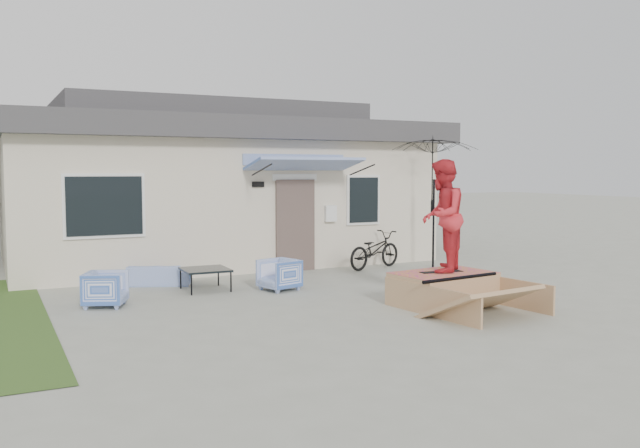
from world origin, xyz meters
name	(u,v)px	position (x,y,z in m)	size (l,w,h in m)	color
ground	(353,311)	(0.00, 0.00, 0.00)	(90.00, 90.00, 0.00)	gray
house	(207,184)	(0.00, 7.99, 1.94)	(10.80, 8.49, 4.10)	beige
loveseat	(156,272)	(-2.31, 4.00, 0.27)	(1.39, 0.41, 0.54)	#2E57B3
armchair_left	(106,287)	(-3.56, 2.21, 0.34)	(0.65, 0.61, 0.67)	#2E57B3
armchair_right	(279,273)	(-0.32, 2.33, 0.34)	(0.65, 0.61, 0.67)	#2E57B3
coffee_table	(205,279)	(-1.59, 2.96, 0.21)	(0.86, 0.86, 0.42)	black
bicycle	(374,246)	(2.81, 3.95, 0.54)	(0.59, 1.68, 1.07)	black
patio_umbrella	(434,194)	(4.19, 3.52, 1.75)	(2.48, 2.38, 2.20)	black
skate_ramp	(443,289)	(1.67, -0.20, 0.27)	(1.65, 2.19, 0.55)	tan
skateboard	(441,271)	(1.67, -0.15, 0.57)	(0.77, 0.19, 0.05)	black
skater	(442,214)	(1.67, -0.15, 1.56)	(0.94, 0.73, 1.93)	red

